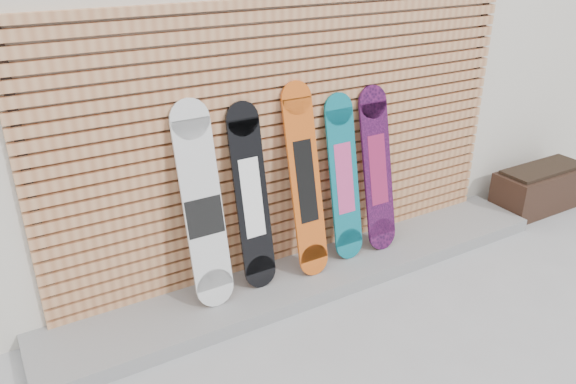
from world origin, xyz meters
name	(u,v)px	position (x,y,z in m)	size (l,w,h in m)	color
ground	(377,316)	(0.00, 0.00, 0.00)	(80.00, 80.00, 0.00)	#969799
building	(233,18)	(0.50, 3.50, 1.80)	(12.00, 5.00, 3.60)	beige
concrete_step	(313,273)	(-0.15, 0.68, 0.06)	(4.60, 0.70, 0.12)	gray
slat_wall	(297,137)	(-0.15, 0.97, 1.21)	(4.26, 0.08, 2.29)	#BB794E
planter_box	(540,188)	(2.68, 0.62, 0.23)	(1.05, 0.44, 0.47)	black
snowboard_0	(203,208)	(-1.08, 0.76, 0.88)	(0.30, 0.36, 1.56)	silver
snowboard_1	(252,198)	(-0.66, 0.79, 0.86)	(0.27, 0.31, 1.47)	black
snowboard_2	(305,182)	(-0.20, 0.76, 0.90)	(0.27, 0.38, 1.57)	#D15616
snowboard_3	(344,178)	(0.21, 0.79, 0.83)	(0.27, 0.31, 1.42)	#0C6878
snowboard_4	(377,170)	(0.56, 0.78, 0.84)	(0.29, 0.34, 1.44)	black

